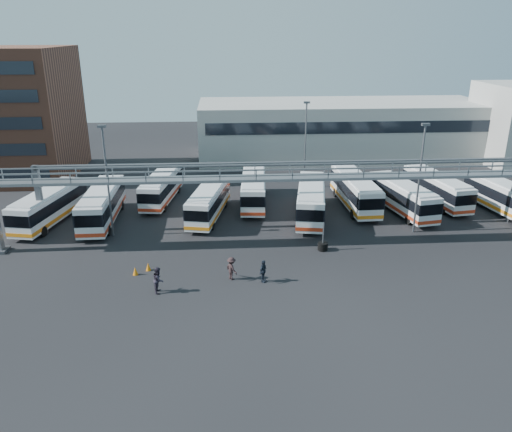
{
  "coord_description": "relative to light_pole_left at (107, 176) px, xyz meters",
  "views": [
    {
      "loc": [
        -5.67,
        -35.38,
        17.71
      ],
      "look_at": [
        -2.9,
        6.0,
        2.33
      ],
      "focal_mm": 35.0,
      "sensor_mm": 36.0,
      "label": 1
    }
  ],
  "objects": [
    {
      "name": "bus_7",
      "position": [
        28.68,
        4.41,
        -3.95
      ],
      "size": [
        4.31,
        10.83,
        3.21
      ],
      "rotation": [
        0.0,
        0.0,
        0.18
      ],
      "color": "silver",
      "rests_on": "ground"
    },
    {
      "name": "pedestrian_d",
      "position": [
        13.1,
        -10.0,
        -4.84
      ],
      "size": [
        0.88,
        1.12,
        1.77
      ],
      "primitive_type": "imported",
      "rotation": [
        0.0,
        0.0,
        1.06
      ],
      "color": "#19202D",
      "rests_on": "ground"
    },
    {
      "name": "bus_6",
      "position": [
        24.23,
        6.4,
        -3.84
      ],
      "size": [
        2.94,
        11.29,
        3.41
      ],
      "rotation": [
        0.0,
        0.0,
        0.03
      ],
      "color": "silver",
      "rests_on": "ground"
    },
    {
      "name": "tire_stack",
      "position": [
        18.69,
        -4.55,
        -5.31
      ],
      "size": [
        0.87,
        0.87,
        2.49
      ],
      "color": "black",
      "rests_on": "ground"
    },
    {
      "name": "warehouse",
      "position": [
        28.0,
        30.0,
        -1.73
      ],
      "size": [
        42.0,
        14.0,
        8.0
      ],
      "primitive_type": "cube",
      "color": "#9E9E99",
      "rests_on": "ground"
    },
    {
      "name": "bus_0",
      "position": [
        -6.72,
        3.79,
        -3.91
      ],
      "size": [
        4.68,
        11.12,
        3.29
      ],
      "rotation": [
        0.0,
        0.0,
        -0.21
      ],
      "color": "silver",
      "rests_on": "ground"
    },
    {
      "name": "bus_9",
      "position": [
        39.03,
        3.29,
        -3.94
      ],
      "size": [
        3.97,
        10.88,
        3.23
      ],
      "rotation": [
        0.0,
        0.0,
        0.14
      ],
      "color": "silver",
      "rests_on": "ground"
    },
    {
      "name": "light_pole_left",
      "position": [
        0.0,
        0.0,
        0.0
      ],
      "size": [
        0.7,
        0.35,
        10.21
      ],
      "color": "#4C4F54",
      "rests_on": "ground"
    },
    {
      "name": "light_pole_back",
      "position": [
        20.0,
        14.0,
        0.0
      ],
      "size": [
        0.7,
        0.35,
        10.21
      ],
      "color": "#4C4F54",
      "rests_on": "ground"
    },
    {
      "name": "bus_4",
      "position": [
        13.5,
        7.92,
        -3.93
      ],
      "size": [
        3.29,
        10.86,
        3.25
      ],
      "rotation": [
        0.0,
        0.0,
        -0.08
      ],
      "color": "silver",
      "rests_on": "ground"
    },
    {
      "name": "bus_5",
      "position": [
        19.02,
        3.6,
        -3.84
      ],
      "size": [
        4.62,
        11.54,
        3.42
      ],
      "rotation": [
        0.0,
        0.0,
        -0.18
      ],
      "color": "silver",
      "rests_on": "ground"
    },
    {
      "name": "pedestrian_b",
      "position": [
        5.46,
        -11.02,
        -4.75
      ],
      "size": [
        0.76,
        0.97,
        1.95
      ],
      "primitive_type": "imported",
      "rotation": [
        0.0,
        0.0,
        1.55
      ],
      "color": "#241F2B",
      "rests_on": "ground"
    },
    {
      "name": "pedestrian_c",
      "position": [
        10.76,
        -9.41,
        -4.83
      ],
      "size": [
        1.21,
        1.34,
        1.8
      ],
      "primitive_type": "imported",
      "rotation": [
        0.0,
        0.0,
        2.17
      ],
      "color": "black",
      "rests_on": "ground"
    },
    {
      "name": "bus_8",
      "position": [
        33.36,
        6.95,
        -3.96
      ],
      "size": [
        4.02,
        10.78,
        3.2
      ],
      "rotation": [
        0.0,
        0.0,
        0.15
      ],
      "color": "silver",
      "rests_on": "ground"
    },
    {
      "name": "ground",
      "position": [
        16.0,
        -8.0,
        -5.73
      ],
      "size": [
        140.0,
        140.0,
        0.0
      ],
      "primitive_type": "plane",
      "color": "black",
      "rests_on": "ground"
    },
    {
      "name": "bus_3",
      "position": [
        8.76,
        4.2,
        -3.99
      ],
      "size": [
        4.42,
        10.59,
        3.13
      ],
      "rotation": [
        0.0,
        0.0,
        -0.2
      ],
      "color": "silver",
      "rests_on": "ground"
    },
    {
      "name": "bus_2",
      "position": [
        3.5,
        9.58,
        -3.99
      ],
      "size": [
        3.86,
        10.57,
        3.14
      ],
      "rotation": [
        0.0,
        0.0,
        -0.14
      ],
      "color": "silver",
      "rests_on": "ground"
    },
    {
      "name": "light_pole_mid",
      "position": [
        28.0,
        -1.0,
        0.0
      ],
      "size": [
        0.7,
        0.35,
        10.21
      ],
      "color": "#4C4F54",
      "rests_on": "ground"
    },
    {
      "name": "cone_right",
      "position": [
        4.22,
        -7.47,
        -5.41
      ],
      "size": [
        0.5,
        0.5,
        0.64
      ],
      "primitive_type": "cone",
      "rotation": [
        0.0,
        0.0,
        -0.27
      ],
      "color": "orange",
      "rests_on": "ground"
    },
    {
      "name": "bus_1",
      "position": [
        -1.63,
        3.58,
        -3.84
      ],
      "size": [
        2.74,
        11.24,
        3.41
      ],
      "rotation": [
        0.0,
        0.0,
        0.01
      ],
      "color": "silver",
      "rests_on": "ground"
    },
    {
      "name": "gantry",
      "position": [
        16.0,
        -2.13,
        -0.22
      ],
      "size": [
        51.4,
        5.15,
        7.1
      ],
      "color": "gray",
      "rests_on": "ground"
    },
    {
      "name": "cone_left",
      "position": [
        3.32,
        -8.18,
        -5.4
      ],
      "size": [
        0.53,
        0.53,
        0.65
      ],
      "primitive_type": "cone",
      "rotation": [
        0.0,
        0.0,
        0.42
      ],
      "color": "orange",
      "rests_on": "ground"
    }
  ]
}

